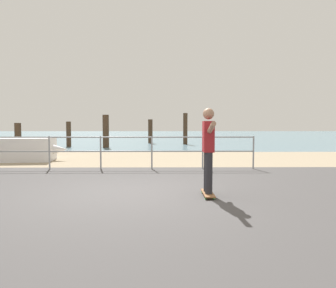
{
  "coord_description": "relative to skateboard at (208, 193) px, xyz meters",
  "views": [
    {
      "loc": [
        0.64,
        -6.82,
        1.42
      ],
      "look_at": [
        0.75,
        2.0,
        0.9
      ],
      "focal_mm": 35.84,
      "sensor_mm": 36.0,
      "label": 1
    }
  ],
  "objects": [
    {
      "name": "skateboarder",
      "position": [
        -0.0,
        0.0,
        0.95
      ],
      "size": [
        0.22,
        1.45,
        1.65
      ],
      "color": "#26262B",
      "rests_on": "skateboard"
    },
    {
      "name": "groyne_post_1",
      "position": [
        -6.82,
        14.52,
        0.72
      ],
      "size": [
        0.3,
        0.3,
        1.59
      ],
      "primitive_type": "cylinder",
      "color": "#422D1E",
      "rests_on": "ground"
    },
    {
      "name": "groyne_post_2",
      "position": [
        -4.33,
        13.58,
        0.92
      ],
      "size": [
        0.37,
        0.37,
        1.98
      ],
      "primitive_type": "cylinder",
      "color": "#422D1E",
      "rests_on": "ground"
    },
    {
      "name": "railing_fence",
      "position": [
        -2.83,
        3.94,
        0.63
      ],
      "size": [
        9.61,
        0.05,
        1.05
      ],
      "color": "gray",
      "rests_on": "ground"
    },
    {
      "name": "ground_plane",
      "position": [
        -1.51,
        -0.66,
        -0.07
      ],
      "size": [
        24.0,
        10.0,
        0.04
      ],
      "primitive_type": "cube",
      "color": "#474444",
      "rests_on": "ground"
    },
    {
      "name": "beach_strip",
      "position": [
        -1.51,
        7.34,
        -0.07
      ],
      "size": [
        24.0,
        6.0,
        0.04
      ],
      "primitive_type": "cube",
      "color": "tan",
      "rests_on": "ground"
    },
    {
      "name": "groyne_post_0",
      "position": [
        -9.3,
        12.97,
        0.68
      ],
      "size": [
        0.37,
        0.37,
        1.49
      ],
      "primitive_type": "cylinder",
      "color": "#422D1E",
      "rests_on": "ground"
    },
    {
      "name": "groyne_post_3",
      "position": [
        -1.85,
        18.1,
        0.82
      ],
      "size": [
        0.32,
        0.32,
        1.77
      ],
      "primitive_type": "cylinder",
      "color": "#422D1E",
      "rests_on": "ground"
    },
    {
      "name": "sea_surface",
      "position": [
        -1.51,
        35.34,
        -0.07
      ],
      "size": [
        72.0,
        50.0,
        0.04
      ],
      "primitive_type": "cube",
      "color": "slate",
      "rests_on": "ground"
    },
    {
      "name": "skateboard",
      "position": [
        0.0,
        0.0,
        0.0
      ],
      "size": [
        0.2,
        0.8,
        0.08
      ],
      "color": "brown",
      "rests_on": "ground"
    },
    {
      "name": "groyne_post_4",
      "position": [
        0.63,
        16.78,
        1.03
      ],
      "size": [
        0.3,
        0.3,
        2.19
      ],
      "primitive_type": "cylinder",
      "color": "#422D1E",
      "rests_on": "ground"
    }
  ]
}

